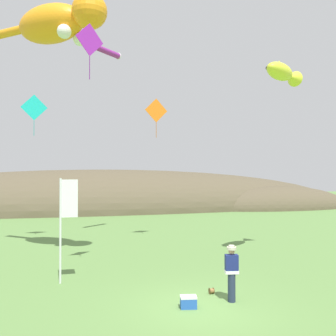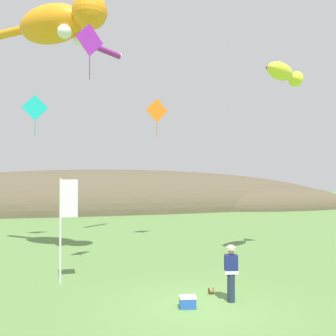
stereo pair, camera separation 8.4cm
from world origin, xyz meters
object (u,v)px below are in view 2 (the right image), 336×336
object	(u,v)px
kite_giant_cat	(59,23)
festival_banner_pole	(65,214)
picnic_cooler	(188,302)
kite_fish_windsock	(283,73)
kite_spool	(211,291)
kite_tube_streamer	(108,52)
kite_diamond_violet	(90,40)
kite_diamond_orange	(157,111)
kite_diamond_teal	(35,108)
festival_attendant	(231,271)

from	to	relation	value
kite_giant_cat	festival_banner_pole	bearing A→B (deg)	-84.30
picnic_cooler	kite_giant_cat	distance (m)	13.30
kite_giant_cat	kite_fish_windsock	xyz separation A→B (m)	(10.13, -2.11, -2.14)
kite_spool	kite_tube_streamer	bearing A→B (deg)	101.62
kite_diamond_violet	kite_diamond_orange	bearing A→B (deg)	58.46
kite_spool	kite_giant_cat	xyz separation A→B (m)	(-5.10, 5.79, 10.79)
kite_diamond_orange	picnic_cooler	bearing A→B (deg)	-97.98
kite_tube_streamer	festival_banner_pole	bearing A→B (deg)	-104.90
kite_diamond_teal	kite_tube_streamer	bearing A→B (deg)	5.38
picnic_cooler	kite_diamond_violet	size ratio (longest dim) A/B	0.25
kite_diamond_orange	kite_fish_windsock	bearing A→B (deg)	-52.49
kite_diamond_orange	kite_diamond_teal	distance (m)	7.10
festival_banner_pole	kite_diamond_violet	world-z (taller)	kite_diamond_violet
festival_attendant	kite_tube_streamer	world-z (taller)	kite_tube_streamer
kite_spool	festival_attendant	bearing A→B (deg)	-69.17
festival_banner_pole	kite_tube_streamer	distance (m)	13.02
kite_tube_streamer	festival_attendant	bearing A→B (deg)	-77.70
picnic_cooler	kite_diamond_orange	distance (m)	13.28
festival_banner_pole	kite_giant_cat	distance (m)	8.98
kite_diamond_teal	kite_diamond_violet	bearing A→B (deg)	-71.86
kite_tube_streamer	kite_fish_windsock	bearing A→B (deg)	-46.77
festival_attendant	kite_diamond_orange	bearing A→B (deg)	89.85
kite_giant_cat	kite_spool	bearing A→B (deg)	-48.63
kite_spool	kite_diamond_orange	size ratio (longest dim) A/B	0.09
kite_giant_cat	kite_diamond_violet	distance (m)	3.62
festival_banner_pole	kite_giant_cat	xyz separation A→B (m)	(-0.32, 3.24, 8.36)
festival_attendant	kite_giant_cat	xyz separation A→B (m)	(-5.43, 6.66, 9.94)
kite_diamond_violet	festival_banner_pole	bearing A→B (deg)	-161.45
kite_tube_streamer	kite_diamond_orange	xyz separation A→B (m)	(2.74, -1.79, -3.87)
festival_banner_pole	kite_diamond_orange	size ratio (longest dim) A/B	1.66
kite_tube_streamer	kite_diamond_teal	distance (m)	5.68
festival_attendant	kite_fish_windsock	size ratio (longest dim) A/B	0.63
kite_spool	festival_banner_pole	world-z (taller)	festival_banner_pole
festival_banner_pole	kite_diamond_teal	size ratio (longest dim) A/B	1.61
picnic_cooler	kite_tube_streamer	size ratio (longest dim) A/B	0.27
kite_diamond_orange	kite_diamond_violet	distance (m)	8.24
festival_banner_pole	kite_fish_windsock	xyz separation A→B (m)	(9.80, 1.13, 6.22)
kite_giant_cat	kite_tube_streamer	xyz separation A→B (m)	(2.72, 5.76, 0.73)
kite_diamond_violet	kite_fish_windsock	bearing A→B (deg)	5.33
kite_spool	kite_tube_streamer	size ratio (longest dim) A/B	0.10
picnic_cooler	kite_tube_streamer	world-z (taller)	kite_tube_streamer
festival_banner_pole	kite_diamond_teal	xyz separation A→B (m)	(-1.83, 8.61, 5.33)
festival_attendant	kite_fish_windsock	world-z (taller)	kite_fish_windsock
festival_attendant	kite_fish_windsock	distance (m)	10.18
kite_giant_cat	kite_tube_streamer	distance (m)	6.41
kite_spool	kite_diamond_orange	world-z (taller)	kite_diamond_orange
kite_fish_windsock	kite_giant_cat	bearing A→B (deg)	168.21
kite_giant_cat	kite_diamond_violet	size ratio (longest dim) A/B	2.43
kite_giant_cat	kite_diamond_violet	bearing A→B (deg)	-67.58
picnic_cooler	kite_diamond_teal	distance (m)	15.41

